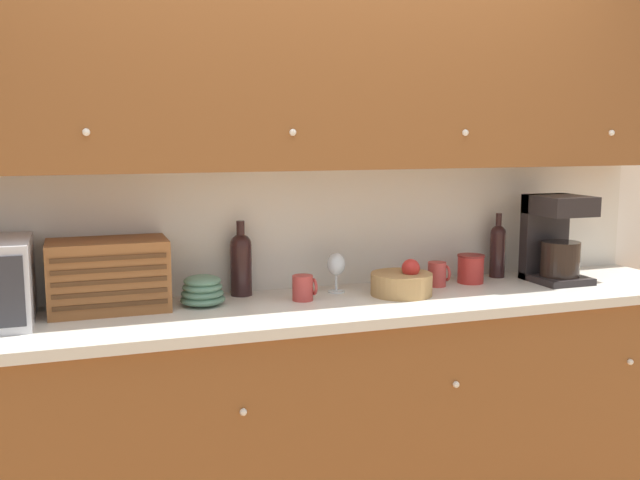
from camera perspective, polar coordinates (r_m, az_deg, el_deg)
wall_back at (r=3.10m, az=-1.45°, el=2.83°), size 5.75×0.06×2.60m
counter_unit at (r=3.00m, az=0.58°, el=-13.71°), size 3.37×0.62×0.94m
backsplash_panel at (r=3.08m, az=-1.24°, el=1.00°), size 3.35×0.01×0.52m
upper_cabinets at (r=2.97m, az=2.95°, el=13.49°), size 3.35×0.36×0.80m
bread_box at (r=2.80m, az=-16.57°, el=-2.71°), size 0.44×0.26×0.27m
bowl_stack_on_counter at (r=2.82m, az=-9.38°, el=-4.05°), size 0.18×0.18×0.12m
wine_bottle at (r=2.95m, az=-6.34°, el=-1.72°), size 0.09×0.09×0.31m
mug at (r=2.86m, az=-1.33°, el=-3.85°), size 0.10×0.08×0.10m
wine_glass at (r=3.00m, az=1.31°, el=-2.06°), size 0.08×0.08×0.17m
fruit_basket at (r=2.98m, az=6.58°, el=-3.43°), size 0.26×0.26×0.15m
mug_blue_second at (r=3.17m, az=9.39°, el=-2.70°), size 0.09×0.08×0.11m
storage_canister at (r=3.27m, az=11.96°, el=-2.26°), size 0.12×0.12×0.13m
second_wine_bottle at (r=3.42m, az=14.03°, el=-0.66°), size 0.07×0.07×0.30m
coffee_maker at (r=3.39m, az=18.26°, el=0.19°), size 0.23×0.26×0.39m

